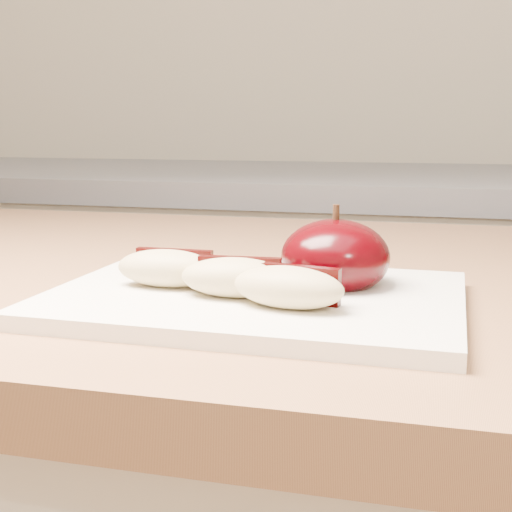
# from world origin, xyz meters

# --- Properties ---
(back_cabinet) EXTENTS (2.40, 0.62, 0.94)m
(back_cabinet) POSITION_xyz_m (0.00, 1.20, 0.47)
(back_cabinet) COLOR silver
(back_cabinet) RESTS_ON ground
(cutting_board) EXTENTS (0.29, 0.21, 0.01)m
(cutting_board) POSITION_xyz_m (0.04, 0.36, 0.91)
(cutting_board) COLOR silver
(cutting_board) RESTS_ON island_counter
(apple_half) EXTENTS (0.10, 0.10, 0.07)m
(apple_half) POSITION_xyz_m (0.09, 0.39, 0.93)
(apple_half) COLOR black
(apple_half) RESTS_ON cutting_board
(apple_wedge_a) EXTENTS (0.07, 0.04, 0.03)m
(apple_wedge_a) POSITION_xyz_m (-0.03, 0.35, 0.92)
(apple_wedge_a) COLOR tan
(apple_wedge_a) RESTS_ON cutting_board
(apple_wedge_b) EXTENTS (0.08, 0.04, 0.03)m
(apple_wedge_b) POSITION_xyz_m (0.03, 0.34, 0.92)
(apple_wedge_b) COLOR tan
(apple_wedge_b) RESTS_ON cutting_board
(apple_wedge_c) EXTENTS (0.08, 0.05, 0.03)m
(apple_wedge_c) POSITION_xyz_m (0.07, 0.32, 0.92)
(apple_wedge_c) COLOR tan
(apple_wedge_c) RESTS_ON cutting_board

